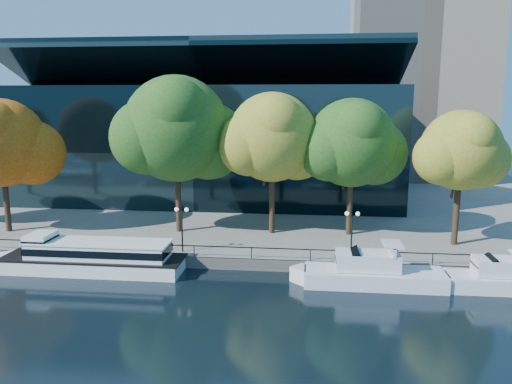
# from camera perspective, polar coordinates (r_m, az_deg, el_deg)

# --- Properties ---
(ground) EXTENTS (160.00, 160.00, 0.00)m
(ground) POSITION_cam_1_polar(r_m,az_deg,el_deg) (41.21, -8.10, -10.01)
(ground) COLOR black
(ground) RESTS_ON ground
(promenade) EXTENTS (90.00, 67.08, 1.00)m
(promenade) POSITION_cam_1_polar(r_m,az_deg,el_deg) (75.64, -1.31, 0.01)
(promenade) COLOR slate
(promenade) RESTS_ON ground
(railing) EXTENTS (88.20, 0.08, 0.99)m
(railing) POSITION_cam_1_polar(r_m,az_deg,el_deg) (43.58, -7.11, -6.14)
(railing) COLOR black
(railing) RESTS_ON promenade
(convention_building) EXTENTS (50.00, 24.57, 21.43)m
(convention_building) POSITION_cam_1_polar(r_m,az_deg,el_deg) (70.72, -5.06, 5.78)
(convention_building) COLOR black
(convention_building) RESTS_ON ground
(tour_boat) EXTENTS (16.87, 3.76, 3.20)m
(tour_boat) POSITION_cam_1_polar(r_m,az_deg,el_deg) (44.82, -18.60, -6.92)
(tour_boat) COLOR white
(tour_boat) RESTS_ON ground
(cruiser_near) EXTENTS (12.03, 3.10, 3.49)m
(cruiser_near) POSITION_cam_1_polar(r_m,az_deg,el_deg) (40.47, 12.65, -8.92)
(cruiser_near) COLOR silver
(cruiser_near) RESTS_ON ground
(cruiser_far) EXTENTS (9.85, 2.73, 3.22)m
(cruiser_far) POSITION_cam_1_polar(r_m,az_deg,el_deg) (42.83, 26.16, -8.77)
(cruiser_far) COLOR silver
(cruiser_far) RESTS_ON ground
(tree_1) EXTENTS (11.04, 9.05, 13.51)m
(tree_1) POSITION_cam_1_polar(r_m,az_deg,el_deg) (56.05, -26.98, 4.83)
(tree_1) COLOR black
(tree_1) RESTS_ON promenade
(tree_2) EXTENTS (13.22, 10.84, 15.79)m
(tree_2) POSITION_cam_1_polar(r_m,az_deg,el_deg) (50.45, -8.87, 6.90)
(tree_2) COLOR black
(tree_2) RESTS_ON promenade
(tree_3) EXTENTS (11.04, 9.05, 14.12)m
(tree_3) POSITION_cam_1_polar(r_m,az_deg,el_deg) (49.33, 2.08, 6.05)
(tree_3) COLOR black
(tree_3) RESTS_ON promenade
(tree_4) EXTENTS (10.83, 8.88, 13.54)m
(tree_4) POSITION_cam_1_polar(r_m,az_deg,el_deg) (49.66, 11.09, 5.32)
(tree_4) COLOR black
(tree_4) RESTS_ON promenade
(tree_5) EXTENTS (9.12, 7.48, 12.50)m
(tree_5) POSITION_cam_1_polar(r_m,az_deg,el_deg) (48.95, 22.55, 4.23)
(tree_5) COLOR black
(tree_5) RESTS_ON promenade
(lamp_1) EXTENTS (1.26, 0.36, 4.03)m
(lamp_1) POSITION_cam_1_polar(r_m,az_deg,el_deg) (44.53, -8.48, -3.08)
(lamp_1) COLOR black
(lamp_1) RESTS_ON promenade
(lamp_2) EXTENTS (1.26, 0.36, 4.03)m
(lamp_2) POSITION_cam_1_polar(r_m,az_deg,el_deg) (43.25, 10.92, -3.57)
(lamp_2) COLOR black
(lamp_2) RESTS_ON promenade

